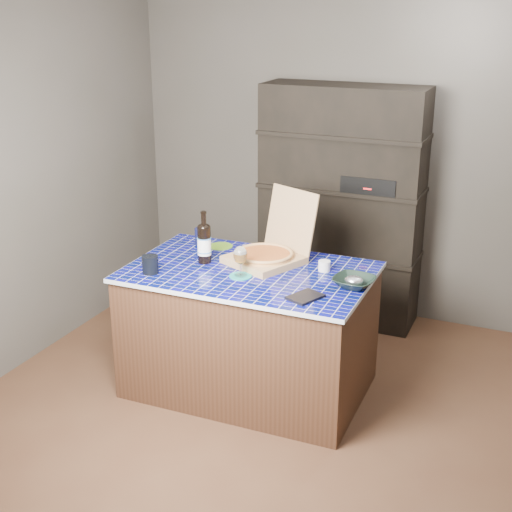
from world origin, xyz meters
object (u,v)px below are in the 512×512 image
at_px(wine_glass, 240,256).
at_px(dvd_case, 305,297).
at_px(pizza_box, 267,253).
at_px(mead_bottle, 204,243).
at_px(kitchen_island, 249,330).
at_px(bowl, 354,282).

relative_size(wine_glass, dvd_case, 0.98).
height_order(pizza_box, dvd_case, pizza_box).
bearing_deg(mead_bottle, wine_glass, -23.12).
relative_size(mead_bottle, dvd_case, 1.75).
relative_size(kitchen_island, dvd_case, 7.80).
distance_m(mead_bottle, dvd_case, 0.84).
distance_m(pizza_box, bowl, 0.64).
bearing_deg(bowl, mead_bottle, 179.11).
bearing_deg(kitchen_island, wine_glass, -92.58).
bearing_deg(dvd_case, kitchen_island, 172.56).
relative_size(pizza_box, dvd_case, 3.14).
bearing_deg(kitchen_island, dvd_case, -31.10).
bearing_deg(bowl, pizza_box, 164.34).
height_order(kitchen_island, pizza_box, pizza_box).
bearing_deg(kitchen_island, bowl, -0.96).
distance_m(kitchen_island, mead_bottle, 0.62).
height_order(pizza_box, bowl, pizza_box).
height_order(wine_glass, dvd_case, wine_glass).
bearing_deg(bowl, kitchen_island, 179.78).
xyz_separation_m(pizza_box, mead_bottle, (-0.36, -0.16, 0.07)).
relative_size(kitchen_island, pizza_box, 2.49).
height_order(kitchen_island, dvd_case, dvd_case).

